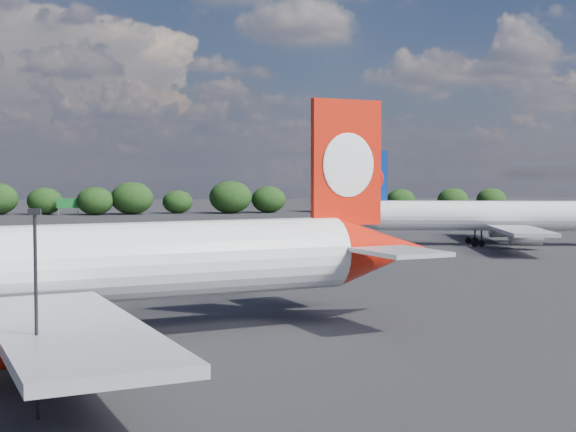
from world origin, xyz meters
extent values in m
plane|color=black|center=(0.00, 60.00, 0.00)|extent=(500.00, 500.00, 0.00)
cylinder|color=white|center=(0.64, 7.43, 5.22)|extent=(39.51, 16.33, 5.22)
cone|color=red|center=(23.65, 14.29, 5.22)|extent=(9.49, 7.39, 5.22)
cube|color=red|center=(20.65, 13.39, 11.90)|extent=(5.65, 2.14, 9.39)
ellipsoid|color=white|center=(20.74, 13.09, 11.71)|extent=(4.26, 1.45, 4.80)
ellipsoid|color=white|center=(20.56, 13.69, 11.71)|extent=(4.26, 1.45, 4.80)
cube|color=#A2A5AA|center=(23.29, 8.19, 5.64)|extent=(6.29, 7.34, 0.31)
cube|color=#A2A5AA|center=(20.01, 19.19, 5.64)|extent=(6.29, 7.34, 0.31)
cube|color=#A2A5AA|center=(2.52, -6.17, 3.55)|extent=(12.46, 21.95, 0.57)
cube|color=#A2A5AA|center=(-5.23, 19.84, 3.55)|extent=(12.46, 21.95, 0.57)
cylinder|color=red|center=(-0.97, -1.77, 2.19)|extent=(5.81, 4.19, 2.82)
cube|color=#A2A5AA|center=(-0.97, -1.77, 2.92)|extent=(2.29, 0.96, 1.25)
cylinder|color=black|center=(3.54, 5.02, 1.57)|extent=(0.36, 0.36, 2.61)
cylinder|color=black|center=(3.54, 5.02, 0.57)|extent=(1.23, 0.78, 1.15)
cylinder|color=black|center=(4.64, 5.35, 0.57)|extent=(1.23, 0.78, 1.15)
cylinder|color=black|center=(1.75, 11.03, 1.57)|extent=(0.36, 0.36, 2.61)
cylinder|color=black|center=(1.75, 11.03, 0.57)|extent=(1.23, 0.78, 1.15)
cylinder|color=black|center=(2.85, 11.35, 0.57)|extent=(1.23, 0.78, 1.15)
cylinder|color=white|center=(57.18, 72.06, 4.61)|extent=(35.22, 11.73, 4.61)
cone|color=white|center=(36.44, 76.43, 4.61)|extent=(8.16, 6.03, 4.61)
cube|color=#0D3498|center=(39.14, 75.86, 10.51)|extent=(5.05, 1.50, 8.29)
ellipsoid|color=red|center=(39.09, 75.59, 10.34)|extent=(3.83, 0.98, 4.24)
ellipsoid|color=red|center=(39.20, 76.13, 10.34)|extent=(3.83, 0.98, 4.24)
cube|color=#A2A5AA|center=(37.19, 71.09, 4.98)|extent=(5.20, 6.27, 0.28)
cube|color=#A2A5AA|center=(39.29, 81.01, 4.98)|extent=(5.20, 6.27, 0.28)
cube|color=#A2A5AA|center=(56.51, 59.96, 3.13)|extent=(9.66, 19.27, 0.51)
cube|color=#A2A5AA|center=(61.45, 83.40, 3.13)|extent=(9.66, 19.27, 0.51)
cylinder|color=#A2A5AA|center=(59.26, 64.08, 1.94)|extent=(5.02, 3.39, 2.49)
cube|color=#A2A5AA|center=(59.26, 64.08, 2.58)|extent=(2.04, 0.69, 1.11)
cylinder|color=#A2A5AA|center=(62.30, 78.51, 1.94)|extent=(5.02, 3.39, 2.49)
cube|color=#A2A5AA|center=(62.30, 78.51, 2.58)|extent=(2.04, 0.69, 1.11)
cylinder|color=black|center=(54.80, 69.73, 1.38)|extent=(0.31, 0.31, 2.30)
cylinder|color=black|center=(54.80, 69.73, 0.51)|extent=(1.08, 0.61, 1.01)
cylinder|color=black|center=(53.81, 69.94, 0.51)|extent=(1.08, 0.61, 1.01)
cylinder|color=black|center=(55.94, 75.14, 1.38)|extent=(0.31, 0.31, 2.30)
cylinder|color=black|center=(55.94, 75.14, 0.51)|extent=(1.08, 0.61, 1.01)
cylinder|color=black|center=(54.95, 75.35, 0.51)|extent=(1.08, 0.61, 1.01)
cylinder|color=black|center=(1.38, -8.46, 4.61)|extent=(0.16, 0.16, 9.22)
cube|color=black|center=(1.38, -8.46, 9.37)|extent=(0.55, 0.30, 0.28)
cube|color=#146724|center=(-18.00, 176.00, 3.20)|extent=(6.00, 0.30, 2.60)
cylinder|color=#92959A|center=(-20.50, 176.00, 1.00)|extent=(0.20, 0.20, 2.00)
cylinder|color=#92959A|center=(-15.50, 176.00, 1.00)|extent=(0.20, 0.20, 2.00)
cube|color=orange|center=(12.00, 182.00, 4.00)|extent=(5.00, 0.30, 3.00)
cylinder|color=#92959A|center=(12.00, 182.00, 1.25)|extent=(0.30, 0.30, 2.50)
ellipsoid|color=black|center=(-24.65, 180.42, 3.68)|extent=(9.57, 8.10, 7.37)
ellipsoid|color=black|center=(-10.95, 176.38, 3.80)|extent=(9.88, 8.36, 7.60)
ellipsoid|color=black|center=(-1.18, 177.91, 4.45)|extent=(11.57, 9.79, 8.90)
ellipsoid|color=black|center=(11.24, 181.74, 3.24)|extent=(8.42, 7.13, 6.48)
ellipsoid|color=black|center=(25.92, 178.96, 4.60)|extent=(11.95, 10.11, 9.20)
ellipsoid|color=black|center=(37.03, 181.47, 3.79)|extent=(9.85, 8.34, 7.58)
ellipsoid|color=black|center=(55.60, 183.03, 4.57)|extent=(11.87, 10.04, 9.13)
ellipsoid|color=black|center=(64.18, 183.32, 2.77)|extent=(7.20, 6.09, 5.54)
ellipsoid|color=black|center=(76.03, 180.85, 3.35)|extent=(8.72, 7.38, 6.71)
ellipsoid|color=black|center=(90.24, 176.35, 3.50)|extent=(9.11, 7.71, 7.01)
ellipsoid|color=black|center=(104.07, 181.28, 3.42)|extent=(8.90, 7.53, 6.84)
camera|label=1|loc=(6.99, -45.29, 11.04)|focal=50.00mm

